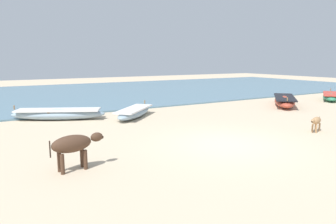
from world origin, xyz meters
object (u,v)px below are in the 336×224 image
at_px(fishing_boat_1, 284,101).
at_px(calf_near_tan, 316,121).
at_px(fishing_boat_2, 331,96).
at_px(fishing_boat_3, 134,112).
at_px(fishing_boat_0, 58,114).
at_px(cow_adult_dark, 74,145).

xyz_separation_m(fishing_boat_1, calf_near_tan, (-4.86, -5.47, 0.13)).
xyz_separation_m(fishing_boat_2, fishing_boat_3, (-14.74, 1.06, -0.02)).
relative_size(fishing_boat_1, fishing_boat_2, 1.15).
height_order(fishing_boat_0, cow_adult_dark, cow_adult_dark).
bearing_deg(fishing_boat_2, calf_near_tan, 175.88).
bearing_deg(fishing_boat_1, fishing_boat_2, 138.35).
bearing_deg(calf_near_tan, fishing_boat_1, -148.92).
relative_size(fishing_boat_0, fishing_boat_2, 1.21).
height_order(fishing_boat_1, fishing_boat_3, fishing_boat_1).
distance_m(fishing_boat_1, calf_near_tan, 7.31).
height_order(fishing_boat_2, fishing_boat_3, fishing_boat_2).
distance_m(cow_adult_dark, calf_near_tan, 9.40).
relative_size(fishing_boat_0, calf_near_tan, 4.80).
distance_m(fishing_boat_0, calf_near_tan, 11.45).
relative_size(fishing_boat_1, cow_adult_dark, 2.88).
xyz_separation_m(fishing_boat_1, fishing_boat_2, (4.99, 0.09, -0.04)).
height_order(fishing_boat_1, fishing_boat_2, fishing_boat_1).
bearing_deg(cow_adult_dark, calf_near_tan, -9.74).
distance_m(fishing_boat_2, calf_near_tan, 11.31).
height_order(fishing_boat_0, fishing_boat_2, fishing_boat_0).
bearing_deg(fishing_boat_1, calf_near_tan, 5.76).
bearing_deg(fishing_boat_3, fishing_boat_1, -50.84).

